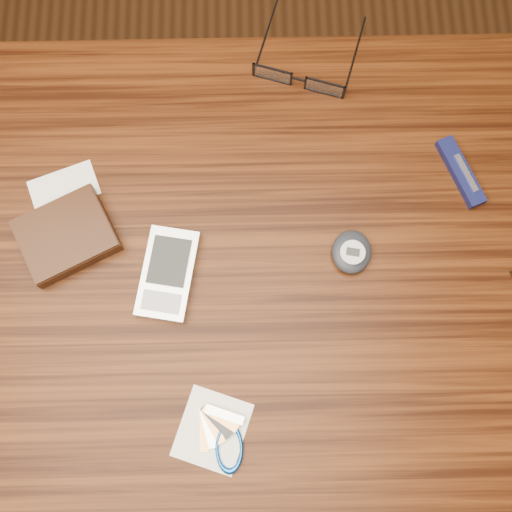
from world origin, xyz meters
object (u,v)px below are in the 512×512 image
object	(u,v)px
wallet_and_card	(66,234)
pocket_knife	(461,172)
desk	(200,291)
pedometer	(352,252)
notepad_keys	(221,437)
pda_phone	(168,274)
eyeglasses	(300,76)

from	to	relation	value
wallet_and_card	pocket_knife	size ratio (longest dim) A/B	1.73
desk	wallet_and_card	distance (m)	0.21
wallet_and_card	pedometer	size ratio (longest dim) A/B	2.69
wallet_and_card	pocket_knife	xyz separation A→B (m)	(0.52, 0.08, -0.01)
wallet_and_card	notepad_keys	xyz separation A→B (m)	(0.20, -0.25, -0.01)
wallet_and_card	pda_phone	xyz separation A→B (m)	(0.13, -0.05, -0.00)
wallet_and_card	desk	bearing A→B (deg)	-18.96
wallet_and_card	pda_phone	size ratio (longest dim) A/B	1.40
notepad_keys	pocket_knife	distance (m)	0.46
pocket_knife	notepad_keys	bearing A→B (deg)	-133.99
pda_phone	pocket_knife	xyz separation A→B (m)	(0.39, 0.13, -0.00)
wallet_and_card	eyeglasses	xyz separation A→B (m)	(0.31, 0.22, 0.00)
desk	wallet_and_card	xyz separation A→B (m)	(-0.16, 0.06, 0.11)
desk	eyeglasses	bearing A→B (deg)	62.09
wallet_and_card	pedometer	bearing A→B (deg)	-4.60
desk	wallet_and_card	bearing A→B (deg)	161.04
desk	notepad_keys	bearing A→B (deg)	-79.78
wallet_and_card	eyeglasses	distance (m)	0.38
desk	pocket_knife	xyz separation A→B (m)	(0.36, 0.14, 0.11)
eyeglasses	pocket_knife	world-z (taller)	eyeglasses
desk	pocket_knife	bearing A→B (deg)	20.70
wallet_and_card	pedometer	xyz separation A→B (m)	(0.37, -0.03, -0.00)
pda_phone	desk	bearing A→B (deg)	-4.49
pda_phone	pocket_knife	bearing A→B (deg)	18.85
eyeglasses	notepad_keys	xyz separation A→B (m)	(-0.11, -0.48, -0.01)
desk	eyeglasses	xyz separation A→B (m)	(0.15, 0.28, 0.12)
desk	notepad_keys	size ratio (longest dim) A/B	9.26
pda_phone	pedometer	xyz separation A→B (m)	(0.24, 0.02, 0.00)
notepad_keys	desk	bearing A→B (deg)	100.22
pocket_knife	wallet_and_card	bearing A→B (deg)	-171.33
desk	pedometer	bearing A→B (deg)	7.33
eyeglasses	pda_phone	distance (m)	0.33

